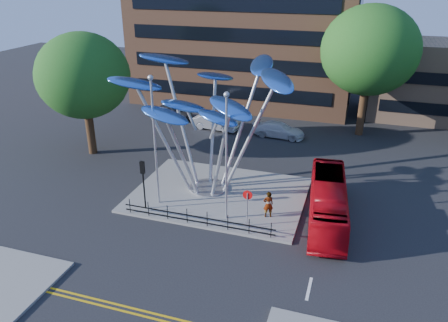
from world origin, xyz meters
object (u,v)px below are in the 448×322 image
(street_lamp_right, at_px, (226,147))
(traffic_light_island, at_px, (143,175))
(no_entry_sign_island, at_px, (247,202))
(tree_left, at_px, (83,76))
(red_bus, at_px, (328,201))
(parked_car_mid, at_px, (216,122))
(parked_car_left, at_px, (171,112))
(parked_car_right, at_px, (279,130))
(street_lamp_left, at_px, (154,131))
(tree_right, at_px, (370,51))
(pedestrian, at_px, (268,204))
(leaf_sculpture, at_px, (207,98))

(street_lamp_right, height_order, traffic_light_island, street_lamp_right)
(traffic_light_island, relative_size, no_entry_sign_island, 1.40)
(tree_left, xyz_separation_m, red_bus, (20.60, -4.91, -5.51))
(red_bus, relative_size, parked_car_mid, 1.99)
(traffic_light_island, height_order, parked_car_left, traffic_light_island)
(tree_left, distance_m, parked_car_right, 18.26)
(no_entry_sign_island, height_order, parked_car_right, no_entry_sign_island)
(street_lamp_left, bearing_deg, tree_left, 145.62)
(street_lamp_left, bearing_deg, parked_car_mid, 94.41)
(tree_right, relative_size, no_entry_sign_island, 4.94)
(tree_left, distance_m, no_entry_sign_island, 18.35)
(tree_right, relative_size, street_lamp_right, 1.46)
(parked_car_left, bearing_deg, red_bus, -129.15)
(no_entry_sign_island, relative_size, pedestrian, 1.37)
(leaf_sculpture, xyz_separation_m, parked_car_mid, (-3.63, 12.39, -6.11))
(tree_left, distance_m, red_bus, 21.88)
(no_entry_sign_island, relative_size, parked_car_left, 0.53)
(parked_car_right, bearing_deg, tree_right, -62.69)
(traffic_light_island, xyz_separation_m, parked_car_left, (-6.33, 18.21, -1.83))
(street_lamp_right, relative_size, parked_car_left, 1.81)
(leaf_sculpture, relative_size, traffic_light_island, 3.71)
(traffic_light_island, height_order, pedestrian, traffic_light_island)
(no_entry_sign_island, xyz_separation_m, parked_car_right, (-1.29, 16.43, -1.11))
(street_lamp_left, xyz_separation_m, parked_car_left, (-6.83, 17.21, -4.58))
(parked_car_right, bearing_deg, traffic_light_island, 165.43)
(street_lamp_left, relative_size, parked_car_mid, 1.89)
(tree_right, relative_size, pedestrian, 6.76)
(tree_left, relative_size, parked_car_mid, 2.22)
(tree_right, distance_m, parked_car_right, 10.78)
(leaf_sculpture, height_order, red_bus, leaf_sculpture)
(street_lamp_left, relative_size, traffic_light_island, 2.57)
(red_bus, bearing_deg, no_entry_sign_island, -156.83)
(street_lamp_left, xyz_separation_m, parked_car_mid, (-1.20, 15.57, -4.59))
(tree_left, relative_size, street_lamp_left, 1.17)
(tree_left, xyz_separation_m, street_lamp_right, (14.50, -7.00, -1.70))
(red_bus, bearing_deg, traffic_light_island, -173.48)
(red_bus, height_order, parked_car_right, red_bus)
(leaf_sculpture, xyz_separation_m, street_lamp_right, (2.57, -3.68, -1.78))
(parked_car_right, bearing_deg, red_bus, -152.39)
(traffic_light_island, relative_size, red_bus, 0.37)
(street_lamp_left, height_order, traffic_light_island, street_lamp_left)
(tree_right, distance_m, no_entry_sign_island, 21.31)
(no_entry_sign_island, relative_size, parked_car_right, 0.50)
(traffic_light_island, distance_m, parked_car_right, 17.51)
(tree_left, bearing_deg, parked_car_right, 31.30)
(leaf_sculpture, bearing_deg, tree_left, 164.45)
(leaf_sculpture, bearing_deg, red_bus, -10.39)
(tree_right, height_order, street_lamp_left, tree_right)
(leaf_sculpture, distance_m, traffic_light_island, 6.65)
(parked_car_right, bearing_deg, street_lamp_right, -176.18)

